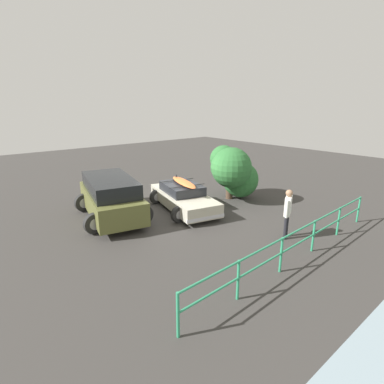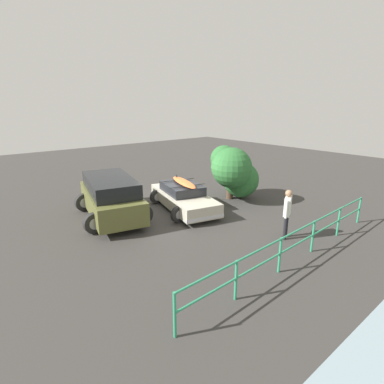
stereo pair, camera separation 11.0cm
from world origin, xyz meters
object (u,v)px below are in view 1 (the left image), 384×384
object	(u,v)px
suv_car	(111,197)
bush_near_left	(232,170)
person_bystander	(288,209)
sedan_car	(183,197)

from	to	relation	value
suv_car	bush_near_left	distance (m)	5.90
bush_near_left	person_bystander	bearing A→B (deg)	67.51
bush_near_left	suv_car	bearing A→B (deg)	-15.32
sedan_car	suv_car	xyz separation A→B (m)	(2.97, -1.10, 0.33)
person_bystander	bush_near_left	bearing A→B (deg)	-112.49
sedan_car	person_bystander	world-z (taller)	person_bystander
suv_car	sedan_car	bearing A→B (deg)	159.60
bush_near_left	sedan_car	bearing A→B (deg)	-9.43
sedan_car	bush_near_left	xyz separation A→B (m)	(-2.70, 0.45, 0.94)
sedan_car	person_bystander	bearing A→B (deg)	100.83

